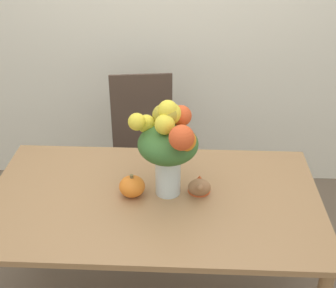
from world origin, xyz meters
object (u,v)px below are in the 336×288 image
at_px(pumpkin, 132,186).
at_px(turkey_figurine, 199,185).
at_px(flower_vase, 168,141).
at_px(dining_chair_near_window, 143,152).

bearing_deg(pumpkin, turkey_figurine, 5.99).
relative_size(flower_vase, turkey_figurine, 3.27).
relative_size(pumpkin, turkey_figurine, 0.84).
bearing_deg(flower_vase, dining_chair_near_window, 104.55).
bearing_deg(dining_chair_near_window, turkey_figurine, -73.09).
distance_m(flower_vase, dining_chair_near_window, 0.95).
distance_m(turkey_figurine, dining_chair_near_window, 0.89).
bearing_deg(turkey_figurine, pumpkin, -174.01).
xyz_separation_m(turkey_figurine, dining_chair_near_window, (-0.35, 0.77, -0.28)).
height_order(flower_vase, turkey_figurine, flower_vase).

